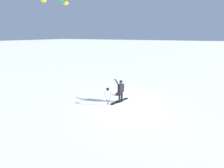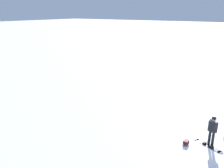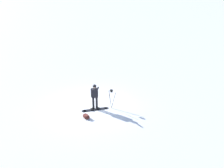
% 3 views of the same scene
% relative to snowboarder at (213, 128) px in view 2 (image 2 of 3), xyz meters
% --- Properties ---
extents(ground_plane, '(300.00, 300.00, 0.00)m').
position_rel_snowboarder_xyz_m(ground_plane, '(0.03, 0.46, -1.05)').
color(ground_plane, white).
extents(snowboarder, '(0.48, 0.77, 1.74)m').
position_rel_snowboarder_xyz_m(snowboarder, '(0.00, 0.00, 0.00)').
color(snowboarder, black).
rests_on(snowboarder, ground_plane).
extents(snowboard, '(1.65, 0.87, 0.10)m').
position_rel_snowboarder_xyz_m(snowboard, '(-0.08, -0.12, -1.02)').
color(snowboard, black).
rests_on(snowboard, ground_plane).
extents(gear_bag_large, '(0.36, 0.58, 0.24)m').
position_rel_snowboarder_xyz_m(gear_bag_large, '(-1.11, -0.64, -0.92)').
color(gear_bag_large, '#4C1E19').
rests_on(gear_bag_large, ground_plane).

